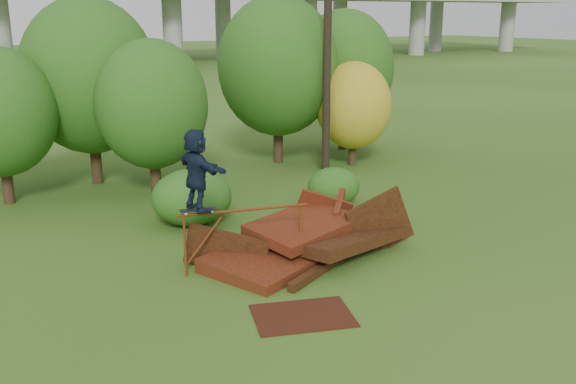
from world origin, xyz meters
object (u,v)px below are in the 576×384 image
scrap_pile (304,242)px  flat_plate (303,316)px  utility_pole (327,42)px  skater (197,170)px

scrap_pile → flat_plate: scrap_pile is taller
flat_plate → utility_pole: 12.62m
skater → utility_pole: size_ratio=0.19×
scrap_pile → skater: bearing=174.7°
skater → scrap_pile: bearing=-104.2°
scrap_pile → utility_pole: utility_pole is taller
scrap_pile → flat_plate: size_ratio=2.94×
skater → flat_plate: size_ratio=0.94×
flat_plate → utility_pole: utility_pole is taller
skater → flat_plate: (0.90, -2.95, -2.43)m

